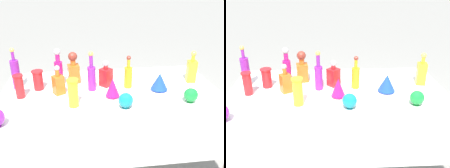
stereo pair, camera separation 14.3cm
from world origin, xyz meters
TOP-DOWN VIEW (x-y plane):
  - ground_plane at (0.00, 0.00)m, footprint 40.00×40.00m
  - display_table at (0.00, -0.03)m, footprint 1.89×1.18m
  - tall_bottle_0 at (0.16, 0.13)m, footprint 0.07×0.07m
  - tall_bottle_1 at (-0.45, 0.23)m, footprint 0.07×0.07m
  - tall_bottle_2 at (-0.16, 0.12)m, footprint 0.07×0.07m
  - tall_bottle_3 at (-0.82, 0.24)m, footprint 0.07×0.07m
  - square_decanter_0 at (-0.03, 0.19)m, footprint 0.13×0.13m
  - square_decanter_1 at (-0.45, 0.08)m, footprint 0.11×0.11m
  - square_decanter_2 at (0.77, 0.18)m, footprint 0.09×0.09m
  - square_decanter_3 at (-0.32, 0.31)m, footprint 0.12×0.12m
  - slender_vase_0 at (-0.76, 0.05)m, footprint 0.08×0.08m
  - slender_vase_1 at (-0.63, 0.19)m, footprint 0.10×0.10m
  - slender_vase_2 at (-0.32, -0.15)m, footprint 0.09×0.09m
  - fluted_vase_0 at (-0.00, -0.04)m, footprint 0.12×0.12m
  - fluted_vase_1 at (0.42, 0.04)m, footprint 0.15×0.15m
  - round_bowl_0 at (0.60, -0.21)m, footprint 0.11×0.11m
  - round_bowl_2 at (0.08, -0.23)m, footprint 0.11×0.11m
  - price_tag_left at (-0.61, -0.52)m, footprint 0.06×0.01m
  - cardboard_box_behind_left at (-0.21, 0.96)m, footprint 0.54×0.47m

SIDE VIEW (x-z plane):
  - ground_plane at x=0.00m, z-range 0.00..0.00m
  - cardboard_box_behind_left at x=-0.21m, z-range -0.04..0.33m
  - display_table at x=0.00m, z-range 0.33..1.09m
  - price_tag_left at x=-0.61m, z-range 0.76..0.80m
  - round_bowl_0 at x=0.60m, z-range 0.76..0.88m
  - round_bowl_2 at x=0.08m, z-range 0.76..0.89m
  - fluted_vase_1 at x=0.42m, z-range 0.76..0.92m
  - fluted_vase_0 at x=0.00m, z-range 0.76..0.93m
  - slender_vase_1 at x=-0.63m, z-range 0.77..0.94m
  - square_decanter_0 at x=-0.03m, z-range 0.74..0.98m
  - square_decanter_1 at x=-0.45m, z-range 0.73..0.99m
  - slender_vase_0 at x=-0.76m, z-range 0.77..0.97m
  - tall_bottle_0 at x=0.16m, z-range 0.72..1.02m
  - slender_vase_2 at x=-0.32m, z-range 0.77..0.99m
  - square_decanter_2 at x=0.77m, z-range 0.73..1.03m
  - square_decanter_3 at x=-0.32m, z-range 0.74..1.04m
  - tall_bottle_2 at x=-0.16m, z-range 0.72..1.07m
  - tall_bottle_3 at x=-0.82m, z-range 0.72..1.09m
  - tall_bottle_1 at x=-0.45m, z-range 0.74..1.09m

